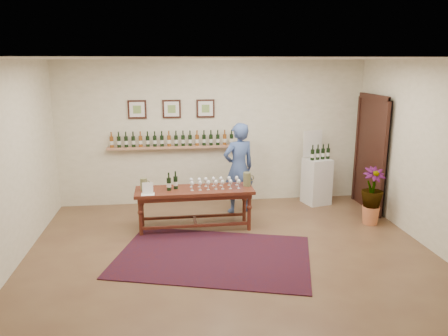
{
  "coord_description": "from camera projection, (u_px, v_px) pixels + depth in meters",
  "views": [
    {
      "loc": [
        -0.84,
        -5.95,
        2.76
      ],
      "look_at": [
        0.0,
        0.8,
        1.1
      ],
      "focal_mm": 35.0,
      "sensor_mm": 36.0,
      "label": 1
    }
  ],
  "objects": [
    {
      "name": "info_sign",
      "position": [
        313.0,
        143.0,
        8.6
      ],
      "size": [
        0.41,
        0.13,
        0.57
      ],
      "primitive_type": "cube",
      "rotation": [
        0.0,
        0.0,
        0.26
      ],
      "color": "silver",
      "rests_on": "display_pedestal"
    },
    {
      "name": "tasting_table",
      "position": [
        195.0,
        195.0,
        7.3
      ],
      "size": [
        1.97,
        0.65,
        0.7
      ],
      "rotation": [
        0.0,
        0.0,
        0.01
      ],
      "color": "#431F10",
      "rests_on": "ground"
    },
    {
      "name": "pitcher_left",
      "position": [
        144.0,
        184.0,
        7.15
      ],
      "size": [
        0.15,
        0.15,
        0.21
      ],
      "primitive_type": null,
      "rotation": [
        0.0,
        0.0,
        0.12
      ],
      "color": "#666740",
      "rests_on": "tasting_table"
    },
    {
      "name": "table_bottles",
      "position": [
        172.0,
        181.0,
        7.21
      ],
      "size": [
        0.28,
        0.17,
        0.29
      ],
      "primitive_type": null,
      "rotation": [
        0.0,
        0.0,
        0.05
      ],
      "color": "black",
      "rests_on": "tasting_table"
    },
    {
      "name": "display_pedestal",
      "position": [
        317.0,
        181.0,
        8.65
      ],
      "size": [
        0.55,
        0.55,
        0.91
      ],
      "primitive_type": "cube",
      "rotation": [
        0.0,
        0.0,
        0.26
      ],
      "color": "silver",
      "rests_on": "ground"
    },
    {
      "name": "table_glasses",
      "position": [
        215.0,
        183.0,
        7.32
      ],
      "size": [
        1.21,
        0.31,
        0.17
      ],
      "primitive_type": null,
      "rotation": [
        0.0,
        0.0,
        0.03
      ],
      "color": "silver",
      "rests_on": "tasting_table"
    },
    {
      "name": "room_shell",
      "position": [
        328.0,
        151.0,
        8.27
      ],
      "size": [
        6.0,
        6.0,
        6.0
      ],
      "color": "#EEE6CA",
      "rests_on": "ground"
    },
    {
      "name": "potted_plant",
      "position": [
        372.0,
        196.0,
        7.52
      ],
      "size": [
        0.46,
        0.46,
        0.87
      ],
      "rotation": [
        0.0,
        0.0,
        -0.0
      ],
      "color": "#CA6F43",
      "rests_on": "ground"
    },
    {
      "name": "menu_card",
      "position": [
        148.0,
        188.0,
        6.96
      ],
      "size": [
        0.21,
        0.16,
        0.19
      ],
      "primitive_type": "cube",
      "rotation": [
        0.0,
        0.0,
        0.01
      ],
      "color": "silver",
      "rests_on": "tasting_table"
    },
    {
      "name": "ground",
      "position": [
        231.0,
        252.0,
        6.49
      ],
      "size": [
        6.0,
        6.0,
        0.0
      ],
      "primitive_type": "plane",
      "color": "brown",
      "rests_on": "ground"
    },
    {
      "name": "person",
      "position": [
        239.0,
        168.0,
        8.06
      ],
      "size": [
        0.71,
        0.58,
        1.69
      ],
      "primitive_type": "imported",
      "rotation": [
        0.0,
        0.0,
        3.46
      ],
      "color": "#374D83",
      "rests_on": "ground"
    },
    {
      "name": "pitcher_right",
      "position": [
        247.0,
        179.0,
        7.42
      ],
      "size": [
        0.15,
        0.15,
        0.24
      ],
      "primitive_type": null,
      "rotation": [
        0.0,
        0.0,
        -0.0
      ],
      "color": "#666740",
      "rests_on": "tasting_table"
    },
    {
      "name": "rug",
      "position": [
        213.0,
        256.0,
        6.35
      ],
      "size": [
        3.16,
        2.53,
        0.01
      ],
      "primitive_type": "cube",
      "rotation": [
        0.0,
        0.0,
        -0.28
      ],
      "color": "#4B110D",
      "rests_on": "ground"
    },
    {
      "name": "pedestal_bottles",
      "position": [
        320.0,
        151.0,
        8.46
      ],
      "size": [
        0.35,
        0.17,
        0.33
      ],
      "primitive_type": null,
      "rotation": [
        0.0,
        0.0,
        0.26
      ],
      "color": "black",
      "rests_on": "display_pedestal"
    }
  ]
}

